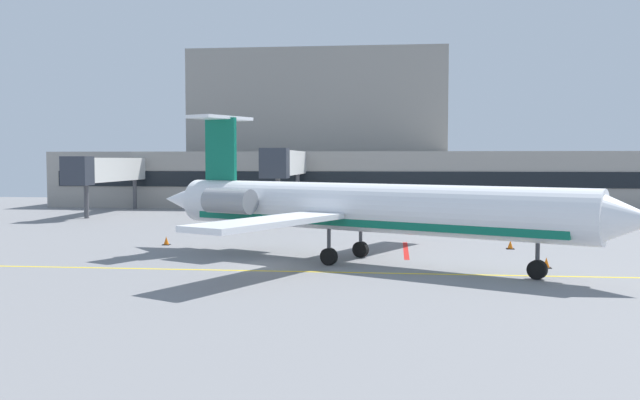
{
  "coord_description": "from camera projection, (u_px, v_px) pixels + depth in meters",
  "views": [
    {
      "loc": [
        6.02,
        -34.43,
        5.53
      ],
      "look_at": [
        1.32,
        7.72,
        3.0
      ],
      "focal_mm": 38.19,
      "sensor_mm": 36.0,
      "label": 1
    }
  ],
  "objects": [
    {
      "name": "safety_cone_charlie",
      "position": [
        510.0,
        245.0,
        42.01
      ],
      "size": [
        0.47,
        0.47,
        0.55
      ],
      "color": "orange",
      "rests_on": "ground"
    },
    {
      "name": "pushback_tractor",
      "position": [
        258.0,
        212.0,
        58.79
      ],
      "size": [
        3.57,
        3.91,
        2.09
      ],
      "color": "#E5B20C",
      "rests_on": "ground"
    },
    {
      "name": "jet_bridge_east",
      "position": [
        287.0,
        164.0,
        66.05
      ],
      "size": [
        2.4,
        16.7,
        6.53
      ],
      "color": "silver",
      "rests_on": "ground"
    },
    {
      "name": "ground",
      "position": [
        278.0,
        267.0,
        35.15
      ],
      "size": [
        120.0,
        120.0,
        0.11
      ],
      "color": "slate"
    },
    {
      "name": "safety_cone_bravo",
      "position": [
        166.0,
        241.0,
        44.02
      ],
      "size": [
        0.47,
        0.47,
        0.55
      ],
      "color": "orange",
      "rests_on": "ground"
    },
    {
      "name": "baggage_tug",
      "position": [
        466.0,
        210.0,
        62.27
      ],
      "size": [
        2.79,
        3.28,
        1.89
      ],
      "color": "silver",
      "rests_on": "ground"
    },
    {
      "name": "jet_bridge_west",
      "position": [
        107.0,
        170.0,
        68.38
      ],
      "size": [
        2.4,
        16.17,
        5.82
      ],
      "color": "silver",
      "rests_on": "ground"
    },
    {
      "name": "safety_cone_alpha",
      "position": [
        546.0,
        263.0,
        34.66
      ],
      "size": [
        0.47,
        0.47,
        0.55
      ],
      "color": "orange",
      "rests_on": "ground"
    },
    {
      "name": "regional_jet",
      "position": [
        356.0,
        208.0,
        36.49
      ],
      "size": [
        27.13,
        20.61,
        8.16
      ],
      "color": "white",
      "rests_on": "ground"
    },
    {
      "name": "terminal_building",
      "position": [
        353.0,
        150.0,
        83.65
      ],
      "size": [
        74.81,
        17.58,
        18.94
      ],
      "color": "gray",
      "rests_on": "ground"
    }
  ]
}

